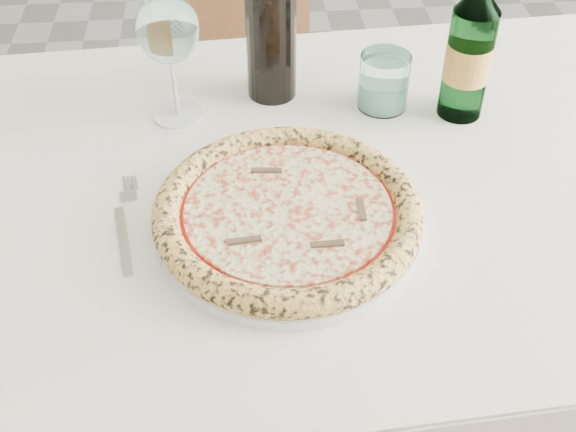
% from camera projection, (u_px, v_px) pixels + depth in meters
% --- Properties ---
extents(dining_table, '(1.40, 0.88, 0.76)m').
position_uv_depth(dining_table, '(282.00, 228.00, 1.06)').
color(dining_table, brown).
rests_on(dining_table, floor).
extents(chair_far, '(0.43, 0.44, 0.93)m').
position_uv_depth(chair_far, '(236.00, 45.00, 1.71)').
color(chair_far, brown).
rests_on(chair_far, floor).
extents(plate, '(0.34, 0.34, 0.02)m').
position_uv_depth(plate, '(288.00, 223.00, 0.91)').
color(plate, white).
rests_on(plate, dining_table).
extents(pizza, '(0.34, 0.34, 0.04)m').
position_uv_depth(pizza, '(288.00, 212.00, 0.90)').
color(pizza, tan).
rests_on(pizza, plate).
extents(fork, '(0.03, 0.18, 0.00)m').
position_uv_depth(fork, '(125.00, 225.00, 0.92)').
color(fork, '#A8A8A8').
rests_on(fork, dining_table).
extents(wine_glass, '(0.09, 0.09, 0.20)m').
position_uv_depth(wine_glass, '(168.00, 31.00, 1.01)').
color(wine_glass, silver).
rests_on(wine_glass, dining_table).
extents(tumbler, '(0.08, 0.08, 0.09)m').
position_uv_depth(tumbler, '(383.00, 85.00, 1.10)').
color(tumbler, white).
rests_on(tumbler, dining_table).
extents(beer_bottle, '(0.07, 0.07, 0.26)m').
position_uv_depth(beer_bottle, '(470.00, 52.00, 1.04)').
color(beer_bottle, '#356D42').
rests_on(beer_bottle, dining_table).
extents(wine_bottle, '(0.08, 0.08, 0.31)m').
position_uv_depth(wine_bottle, '(271.00, 15.00, 1.06)').
color(wine_bottle, black).
rests_on(wine_bottle, dining_table).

